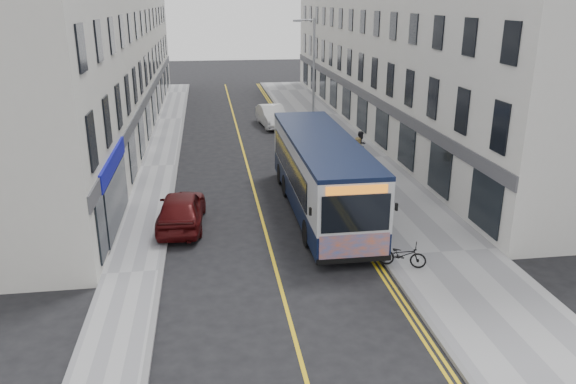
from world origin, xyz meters
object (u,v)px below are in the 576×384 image
object	(u,v)px
city_bus	(321,172)
car_maroon	(181,209)
streetlamp	(312,81)
pedestrian_far	(361,145)
pedestrian_near	(358,155)
bicycle	(402,255)
car_white	(272,116)

from	to	relation	value
city_bus	car_maroon	bearing A→B (deg)	-172.29
streetlamp	car_maroon	size ratio (longest dim) A/B	1.74
pedestrian_far	pedestrian_near	bearing A→B (deg)	-147.00
bicycle	pedestrian_far	xyz separation A→B (m)	(2.26, 13.76, 0.40)
city_bus	pedestrian_far	world-z (taller)	city_bus
car_white	bicycle	bearing A→B (deg)	-91.85
city_bus	bicycle	bearing A→B (deg)	-73.89
city_bus	car_maroon	size ratio (longest dim) A/B	2.56
car_white	car_maroon	distance (m)	19.83
pedestrian_near	car_white	xyz separation A→B (m)	(-3.17, 12.68, -0.31)
streetlamp	city_bus	size ratio (longest dim) A/B	0.68
bicycle	car_maroon	world-z (taller)	car_maroon
car_white	city_bus	bearing A→B (deg)	-95.93
streetlamp	pedestrian_near	bearing A→B (deg)	-70.96
pedestrian_far	car_maroon	size ratio (longest dim) A/B	0.37
pedestrian_near	car_maroon	xyz separation A→B (m)	(-9.23, -6.20, -0.30)
pedestrian_far	car_maroon	bearing A→B (deg)	-177.57
pedestrian_far	streetlamp	bearing A→B (deg)	98.07
pedestrian_near	pedestrian_far	world-z (taller)	pedestrian_near
city_bus	car_maroon	distance (m)	6.23
pedestrian_near	car_maroon	bearing A→B (deg)	-161.54
streetlamp	car_maroon	bearing A→B (deg)	-124.49
pedestrian_near	pedestrian_far	bearing A→B (deg)	55.79
bicycle	pedestrian_far	distance (m)	13.95
bicycle	car_maroon	bearing A→B (deg)	79.49
city_bus	bicycle	world-z (taller)	city_bus
bicycle	pedestrian_near	bearing A→B (deg)	15.60
city_bus	car_white	world-z (taller)	city_bus
pedestrian_near	car_white	distance (m)	13.07
bicycle	city_bus	bearing A→B (deg)	38.92
car_maroon	bicycle	bearing A→B (deg)	150.00
bicycle	car_maroon	xyz separation A→B (m)	(-7.80, 5.13, 0.22)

